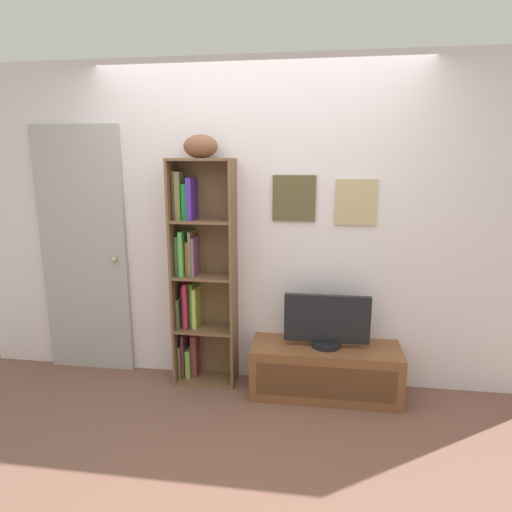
# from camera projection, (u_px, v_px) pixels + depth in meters

# --- Properties ---
(ground) EXTENTS (5.20, 5.20, 0.04)m
(ground) POSITION_uv_depth(u_px,v_px,m) (232.00, 467.00, 2.59)
(ground) COLOR brown
(back_wall) EXTENTS (4.80, 0.08, 2.55)m
(back_wall) POSITION_uv_depth(u_px,v_px,m) (258.00, 227.00, 3.40)
(back_wall) COLOR silver
(back_wall) RESTS_ON ground
(bookshelf) EXTENTS (0.49, 0.25, 1.80)m
(bookshelf) POSITION_uv_depth(u_px,v_px,m) (197.00, 274.00, 3.43)
(bookshelf) COLOR brown
(bookshelf) RESTS_ON ground
(football) EXTENTS (0.26, 0.18, 0.17)m
(football) POSITION_uv_depth(u_px,v_px,m) (201.00, 146.00, 3.18)
(football) COLOR brown
(football) RESTS_ON bookshelf
(tv_stand) EXTENTS (1.13, 0.41, 0.40)m
(tv_stand) POSITION_uv_depth(u_px,v_px,m) (325.00, 370.00, 3.33)
(tv_stand) COLOR brown
(tv_stand) RESTS_ON ground
(television) EXTENTS (0.64, 0.22, 0.41)m
(television) POSITION_uv_depth(u_px,v_px,m) (327.00, 322.00, 3.24)
(television) COLOR black
(television) RESTS_ON tv_stand
(door) EXTENTS (0.75, 0.09, 2.07)m
(door) POSITION_uv_depth(u_px,v_px,m) (84.00, 253.00, 3.61)
(door) COLOR #A7A3A2
(door) RESTS_ON ground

